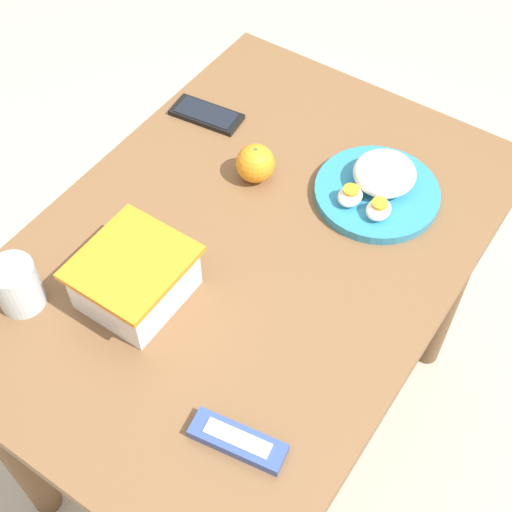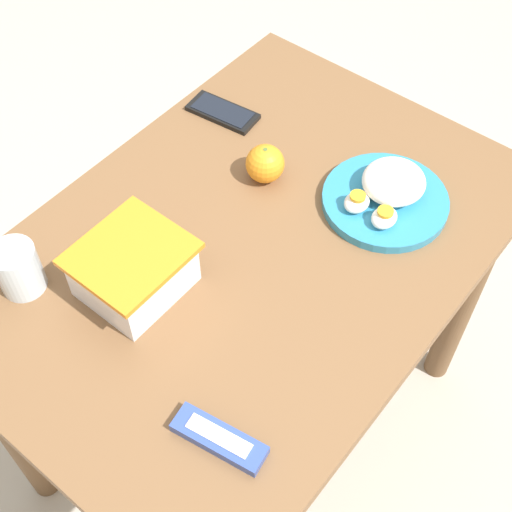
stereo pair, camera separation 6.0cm
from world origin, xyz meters
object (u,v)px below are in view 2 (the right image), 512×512
at_px(orange_fruit, 265,164).
at_px(drinking_glass, 18,269).
at_px(cell_phone, 223,112).
at_px(food_container, 134,272).
at_px(rice_plate, 387,194).
at_px(candy_bar, 219,439).

xyz_separation_m(orange_fruit, drinking_glass, (-0.43, 0.15, 0.01)).
xyz_separation_m(cell_phone, drinking_glass, (-0.52, -0.02, 0.04)).
distance_m(food_container, rice_plate, 0.46).
relative_size(food_container, candy_bar, 1.20).
relative_size(food_container, rice_plate, 0.77).
height_order(food_container, candy_bar, food_container).
distance_m(rice_plate, candy_bar, 0.53).
bearing_deg(orange_fruit, drinking_glass, 160.52).
height_order(cell_phone, drinking_glass, drinking_glass).
height_order(orange_fruit, cell_phone, orange_fruit).
relative_size(food_container, drinking_glass, 1.95).
bearing_deg(rice_plate, candy_bar, -173.35).
distance_m(orange_fruit, rice_plate, 0.22).
relative_size(orange_fruit, cell_phone, 0.48).
distance_m(rice_plate, drinking_glass, 0.63).
relative_size(rice_plate, candy_bar, 1.56).
height_order(rice_plate, candy_bar, rice_plate).
bearing_deg(drinking_glass, food_container, -51.94).
xyz_separation_m(food_container, drinking_glass, (-0.11, 0.14, 0.00)).
xyz_separation_m(food_container, orange_fruit, (0.32, -0.01, -0.01)).
height_order(food_container, rice_plate, food_container).
bearing_deg(orange_fruit, cell_phone, 64.56).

